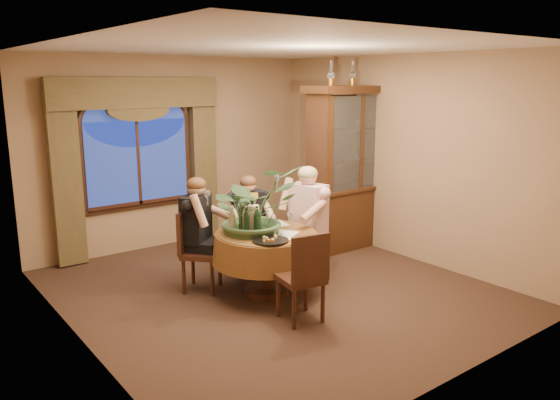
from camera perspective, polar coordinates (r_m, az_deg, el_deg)
floor at (r=6.61m, az=-0.62°, el=-9.36°), size 5.00×5.00×0.00m
wall_back at (r=8.34m, az=-11.02°, el=4.96°), size 4.50×0.00×4.50m
wall_right at (r=7.77m, az=12.81°, el=4.34°), size 0.00×5.00×5.00m
ceiling at (r=6.15m, az=-0.68°, el=15.66°), size 5.00×5.00×0.00m
window at (r=8.05m, az=-14.59°, el=3.80°), size 1.62×0.10×1.32m
arched_transom at (r=7.97m, az=-14.90°, el=9.35°), size 1.60×0.06×0.44m
drapery_left at (r=7.68m, az=-21.47°, el=2.03°), size 0.38×0.14×2.32m
drapery_right at (r=8.47m, az=-7.99°, el=3.67°), size 0.38×0.14×2.32m
swag_valance at (r=7.89m, az=-14.75°, el=10.78°), size 2.45×0.16×0.42m
dining_table at (r=6.37m, az=-1.44°, el=-6.62°), size 1.54×1.54×0.75m
china_cabinet at (r=8.11m, az=7.33°, el=3.35°), size 1.46×0.58×2.37m
oil_lamp_left at (r=7.72m, az=5.37°, el=13.06°), size 0.11×0.11×0.34m
oil_lamp_center at (r=8.01m, az=7.60°, el=12.98°), size 0.11×0.11×0.34m
oil_lamp_right at (r=8.30m, az=9.68°, el=12.89°), size 0.11×0.11×0.34m
chair_right at (r=6.98m, az=2.16°, el=-4.01°), size 0.54×0.54×0.96m
chair_back_right at (r=7.15m, az=-2.94°, el=-3.60°), size 0.55×0.55×0.96m
chair_back at (r=6.52m, az=-8.20°, el=-5.32°), size 0.59×0.59×0.96m
chair_front_left at (r=5.68m, az=2.15°, el=-7.93°), size 0.48×0.48×0.96m
person_pink at (r=6.83m, az=2.98°, el=-2.33°), size 0.56×0.59×1.43m
person_back at (r=6.56m, az=-8.72°, el=-3.42°), size 0.66×0.65×1.35m
person_scarf at (r=7.06m, az=-3.32°, el=-2.49°), size 0.57×0.55×1.28m
stoneware_vase at (r=6.23m, az=-2.74°, el=-1.96°), size 0.17×0.17×0.31m
centerpiece_plant at (r=6.16m, az=-2.80°, el=2.54°), size 1.03×1.15×0.89m
olive_bowl at (r=6.26m, az=-1.06°, el=-3.15°), size 0.14×0.14×0.04m
cheese_platter at (r=5.89m, az=-0.99°, el=-4.26°), size 0.39×0.39×0.02m
wine_bottle_0 at (r=6.18m, az=-4.02°, el=-2.01°), size 0.07×0.07×0.33m
wine_bottle_1 at (r=6.09m, az=-5.00°, el=-2.24°), size 0.07×0.07×0.33m
wine_bottle_2 at (r=6.15m, az=-3.63°, el=-2.09°), size 0.07×0.07×0.33m
wine_bottle_3 at (r=6.02m, az=-3.52°, el=-2.41°), size 0.07×0.07×0.33m
wine_bottle_4 at (r=6.12m, az=-2.43°, el=-2.15°), size 0.07×0.07×0.33m
tasting_paper_0 at (r=6.22m, az=0.46°, el=-3.42°), size 0.32×0.36×0.00m
tasting_paper_1 at (r=6.60m, az=-0.32°, el=-2.49°), size 0.26×0.33×0.00m
tasting_paper_2 at (r=6.05m, az=-0.03°, el=-3.88°), size 0.28×0.35×0.00m
wine_glass_person_pink at (r=6.53m, az=1.01°, el=-1.88°), size 0.07×0.07×0.18m
wine_glass_person_back at (r=6.36m, az=-5.03°, el=-2.32°), size 0.07×0.07×0.18m
wine_glass_person_scarf at (r=6.62m, az=-2.45°, el=-1.69°), size 0.07×0.07×0.18m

